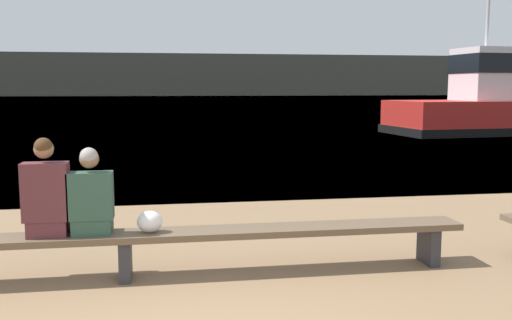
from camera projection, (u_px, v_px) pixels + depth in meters
The scene contains 7 objects.
water_surface at pixel (162, 96), 127.25m from camera, with size 240.00×240.00×0.00m, color #386084.
far_shoreline at pixel (162, 75), 135.95m from camera, with size 600.00×12.00×9.70m, color #4C4C42.
bench_main at pixel (125, 241), 5.94m from camera, with size 7.37×0.43×0.49m.
person_left at pixel (46, 195), 5.76m from camera, with size 0.45×0.40×1.01m.
person_right at pixel (91, 199), 5.84m from camera, with size 0.45×0.40×0.91m.
shopping_bag at pixel (150, 222), 5.94m from camera, with size 0.26×0.21×0.23m.
tugboat_red at pixel (483, 107), 24.76m from camera, with size 8.15×4.41×6.60m.
Camera 1 is at (0.05, -3.49, 2.00)m, focal length 40.00 mm.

